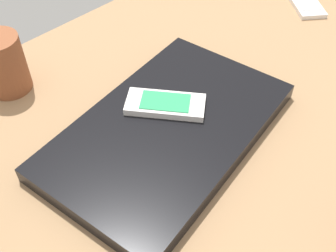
% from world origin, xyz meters
% --- Properties ---
extents(desk_surface, '(1.20, 0.80, 0.03)m').
position_xyz_m(desk_surface, '(0.00, 0.00, 0.01)').
color(desk_surface, '#9E7751').
rests_on(desk_surface, ground).
extents(laptop_closed, '(0.39, 0.27, 0.02)m').
position_xyz_m(laptop_closed, '(-0.04, -0.05, 0.04)').
color(laptop_closed, black).
rests_on(laptop_closed, desk_surface).
extents(cell_phone_on_laptop, '(0.11, 0.12, 0.01)m').
position_xyz_m(cell_phone_on_laptop, '(-0.06, -0.08, 0.06)').
color(cell_phone_on_laptop, silver).
rests_on(cell_phone_on_laptop, laptop_closed).
extents(cell_phone_on_desk, '(0.10, 0.11, 0.01)m').
position_xyz_m(cell_phone_on_desk, '(-0.49, -0.10, 0.03)').
color(cell_phone_on_desk, silver).
rests_on(cell_phone_on_desk, desk_surface).
extents(pen_cup, '(0.07, 0.07, 0.09)m').
position_xyz_m(pen_cup, '(0.06, -0.31, 0.08)').
color(pen_cup, brown).
rests_on(pen_cup, desk_surface).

